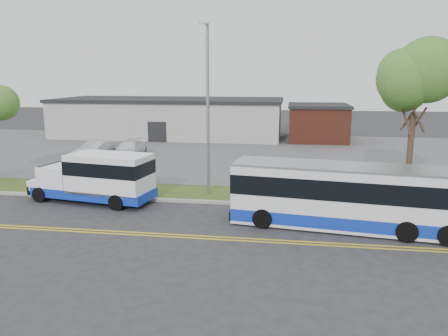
% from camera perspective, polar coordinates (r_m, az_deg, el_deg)
% --- Properties ---
extents(ground, '(140.00, 140.00, 0.00)m').
position_cam_1_polar(ground, '(23.65, -10.49, -4.96)').
color(ground, '#28282B').
rests_on(ground, ground).
extents(lane_line_north, '(70.00, 0.12, 0.01)m').
position_cam_1_polar(lane_line_north, '(20.23, -14.05, -8.02)').
color(lane_line_north, gold).
rests_on(lane_line_north, ground).
extents(lane_line_south, '(70.00, 0.12, 0.01)m').
position_cam_1_polar(lane_line_south, '(19.98, -14.38, -8.30)').
color(lane_line_south, gold).
rests_on(lane_line_south, ground).
extents(curb, '(80.00, 0.30, 0.15)m').
position_cam_1_polar(curb, '(24.62, -9.66, -4.07)').
color(curb, '#9E9B93').
rests_on(curb, ground).
extents(verge, '(80.00, 3.30, 0.10)m').
position_cam_1_polar(verge, '(26.28, -8.44, -3.06)').
color(verge, '#364E1A').
rests_on(verge, ground).
extents(parking_lot, '(80.00, 25.00, 0.10)m').
position_cam_1_polar(parking_lot, '(39.67, -2.52, 2.11)').
color(parking_lot, '#4C4C4F').
rests_on(parking_lot, ground).
extents(commercial_building, '(25.40, 10.40, 4.35)m').
position_cam_1_polar(commercial_building, '(50.43, -7.09, 6.57)').
color(commercial_building, '#9E9E99').
rests_on(commercial_building, ground).
extents(brick_wing, '(6.30, 7.30, 3.90)m').
position_cam_1_polar(brick_wing, '(47.69, 12.15, 5.83)').
color(brick_wing, brown).
rests_on(brick_wing, ground).
extents(tree_east, '(5.20, 5.20, 8.33)m').
position_cam_1_polar(tree_east, '(25.20, 23.74, 9.61)').
color(tree_east, '#37251E').
rests_on(tree_east, verge).
extents(streetlight_near, '(0.35, 1.53, 9.50)m').
position_cam_1_polar(streetlight_near, '(24.56, -2.15, 8.29)').
color(streetlight_near, gray).
rests_on(streetlight_near, verge).
extents(shuttle_bus, '(7.29, 3.37, 2.70)m').
position_cam_1_polar(shuttle_bus, '(24.69, -16.01, -1.05)').
color(shuttle_bus, '#102EAF').
rests_on(shuttle_bus, ground).
extents(transit_bus, '(10.63, 3.74, 2.89)m').
position_cam_1_polar(transit_bus, '(20.44, 15.83, -3.63)').
color(transit_bus, white).
rests_on(transit_bus, ground).
extents(pedestrian, '(0.78, 0.70, 1.78)m').
position_cam_1_polar(pedestrian, '(25.79, -13.31, -1.40)').
color(pedestrian, black).
rests_on(pedestrian, verge).
extents(parked_car_a, '(2.73, 5.02, 1.57)m').
position_cam_1_polar(parked_car_a, '(36.43, -16.39, 2.09)').
color(parked_car_a, '#A8AAAF').
rests_on(parked_car_a, parking_lot).
extents(parked_car_b, '(2.16, 4.98, 1.43)m').
position_cam_1_polar(parked_car_b, '(36.90, -12.30, 2.31)').
color(parked_car_b, white).
rests_on(parked_car_b, parking_lot).
extents(grocery_bag_left, '(0.32, 0.32, 0.32)m').
position_cam_1_polar(grocery_bag_left, '(25.85, -14.06, -3.07)').
color(grocery_bag_left, white).
rests_on(grocery_bag_left, verge).
extents(grocery_bag_right, '(0.32, 0.32, 0.32)m').
position_cam_1_polar(grocery_bag_right, '(26.07, -12.42, -2.86)').
color(grocery_bag_right, white).
rests_on(grocery_bag_right, verge).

